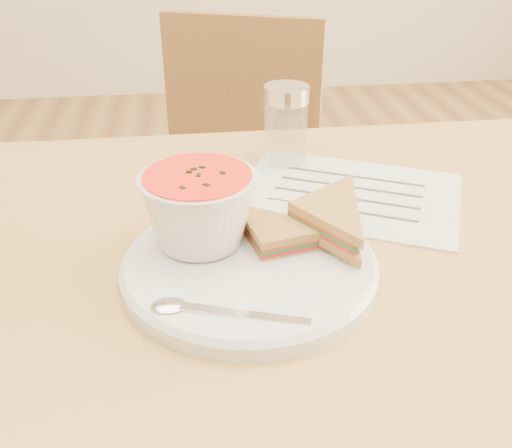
{
  "coord_description": "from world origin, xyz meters",
  "views": [
    {
      "loc": [
        -0.13,
        -0.58,
        1.11
      ],
      "look_at": [
        -0.06,
        -0.05,
        0.8
      ],
      "focal_mm": 40.0,
      "sensor_mm": 36.0,
      "label": 1
    }
  ],
  "objects": [
    {
      "name": "spoon",
      "position": [
        -0.1,
        -0.16,
        0.77
      ],
      "size": [
        0.19,
        0.09,
        0.01
      ],
      "primitive_type": null,
      "rotation": [
        0.0,
        0.0,
        -0.3
      ],
      "color": "silver",
      "rests_on": "plate"
    },
    {
      "name": "soup_bowl",
      "position": [
        -0.12,
        -0.04,
        0.81
      ],
      "size": [
        0.14,
        0.14,
        0.09
      ],
      "primitive_type": null,
      "rotation": [
        0.0,
        0.0,
        -0.08
      ],
      "color": "silver",
      "rests_on": "plate"
    },
    {
      "name": "condiment_shaker",
      "position": [
        0.02,
        0.21,
        0.81
      ],
      "size": [
        0.07,
        0.07,
        0.12
      ],
      "primitive_type": null,
      "rotation": [
        0.0,
        0.0,
        0.09
      ],
      "color": "silver",
      "rests_on": "dining_table"
    },
    {
      "name": "sandwich_half_a",
      "position": [
        -0.06,
        -0.09,
        0.78
      ],
      "size": [
        0.11,
        0.11,
        0.03
      ],
      "primitive_type": null,
      "rotation": [
        0.0,
        0.0,
        0.2
      ],
      "color": "#AC873D",
      "rests_on": "plate"
    },
    {
      "name": "paper_menu",
      "position": [
        0.09,
        0.1,
        0.75
      ],
      "size": [
        0.36,
        0.33,
        0.0
      ],
      "primitive_type": null,
      "rotation": [
        0.0,
        0.0,
        -0.45
      ],
      "color": "silver",
      "rests_on": "dining_table"
    },
    {
      "name": "chair_far",
      "position": [
        -0.05,
        0.6,
        0.43
      ],
      "size": [
        0.5,
        0.5,
        0.87
      ],
      "primitive_type": null,
      "rotation": [
        0.0,
        0.0,
        2.77
      ],
      "color": "brown",
      "rests_on": "floor"
    },
    {
      "name": "dining_table",
      "position": [
        0.0,
        0.0,
        0.38
      ],
      "size": [
        1.0,
        0.7,
        0.75
      ],
      "primitive_type": null,
      "color": "#A06431",
      "rests_on": "floor"
    },
    {
      "name": "plate",
      "position": [
        -0.07,
        -0.07,
        0.76
      ],
      "size": [
        0.35,
        0.35,
        0.02
      ],
      "primitive_type": null,
      "rotation": [
        0.0,
        0.0,
        -0.33
      ],
      "color": "silver",
      "rests_on": "dining_table"
    },
    {
      "name": "sandwich_half_b",
      "position": [
        -0.02,
        -0.03,
        0.8
      ],
      "size": [
        0.15,
        0.15,
        0.03
      ],
      "primitive_type": null,
      "rotation": [
        0.0,
        0.0,
        -0.98
      ],
      "color": "#AC873D",
      "rests_on": "plate"
    }
  ]
}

